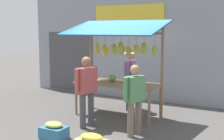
% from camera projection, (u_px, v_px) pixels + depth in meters
% --- Properties ---
extents(ground_plane, '(40.00, 40.00, 0.00)m').
position_uv_depth(ground_plane, '(117.00, 116.00, 8.11)').
color(ground_plane, '#514F4C').
extents(street_backdrop, '(9.00, 0.30, 3.40)m').
position_uv_depth(street_backdrop, '(148.00, 47.00, 9.83)').
color(street_backdrop, '#8C939E').
rests_on(street_backdrop, ground).
extents(market_stall, '(2.50, 1.46, 2.50)m').
position_uv_depth(market_stall, '(118.00, 56.00, 7.98)').
color(market_stall, olive).
rests_on(market_stall, ground).
extents(vendor_with_sunhat, '(0.42, 0.68, 1.64)m').
position_uv_depth(vendor_with_sunhat, '(130.00, 76.00, 8.64)').
color(vendor_with_sunhat, '#232328').
rests_on(vendor_with_sunhat, ground).
extents(shopper_with_ponytail, '(0.31, 0.69, 1.64)m').
position_uv_depth(shopper_with_ponytail, '(87.00, 87.00, 7.08)').
color(shopper_with_ponytail, '#4C4C51').
rests_on(shopper_with_ponytail, ground).
extents(shopper_in_grey_tee, '(0.34, 0.64, 1.52)m').
position_uv_depth(shopper_in_grey_tee, '(135.00, 96.00, 6.50)').
color(shopper_in_grey_tee, '#726656').
rests_on(shopper_in_grey_tee, ground).
extents(produce_crate_near, '(0.53, 0.39, 0.36)m').
position_uv_depth(produce_crate_near, '(54.00, 131.00, 6.42)').
color(produce_crate_near, teal).
rests_on(produce_crate_near, ground).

